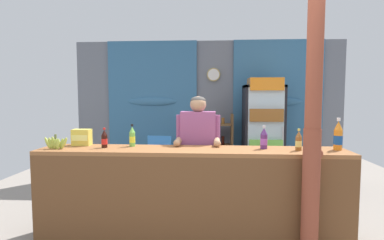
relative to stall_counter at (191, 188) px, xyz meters
The scene contains 15 objects.
ground_plane 1.02m from the stall_counter, 80.64° to the left, with size 7.50×7.50×0.00m, color gray.
back_wall_curtained 2.70m from the stall_counter, 86.65° to the left, with size 4.89×0.22×2.53m.
stall_counter is the anchor object (origin of this frame).
timber_post 1.29m from the stall_counter, 12.21° to the right, with size 0.18×0.16×2.47m.
drink_fridge 2.33m from the stall_counter, 62.30° to the left, with size 0.64×0.62×1.82m.
bottle_shelf_rack 2.26m from the stall_counter, 81.25° to the left, with size 0.48×0.28×1.22m.
plastic_lawn_chair 1.99m from the stall_counter, 110.08° to the left, with size 0.50×0.50×0.86m.
shopkeeper 0.63m from the stall_counter, 84.25° to the left, with size 0.52×0.42×1.53m.
soda_bottle_orange_soda 1.61m from the stall_counter, ahead, with size 0.09×0.09×0.33m.
soda_bottle_iced_tea 1.20m from the stall_counter, ahead, with size 0.06×0.06×0.22m.
soda_bottle_grape_soda 0.92m from the stall_counter, 12.34° to the left, with size 0.07×0.07×0.25m.
soda_bottle_cola 1.06m from the stall_counter, behind, with size 0.06×0.06×0.22m.
soda_bottle_lime_soda 0.86m from the stall_counter, 160.57° to the left, with size 0.06×0.06×0.25m.
snack_box_instant_noodle 1.37m from the stall_counter, 167.95° to the left, with size 0.20×0.12×0.18m.
banana_bunch 1.49m from the stall_counter, behind, with size 0.26×0.06×0.16m.
Camera 1 is at (0.07, -2.72, 1.53)m, focal length 28.53 mm.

